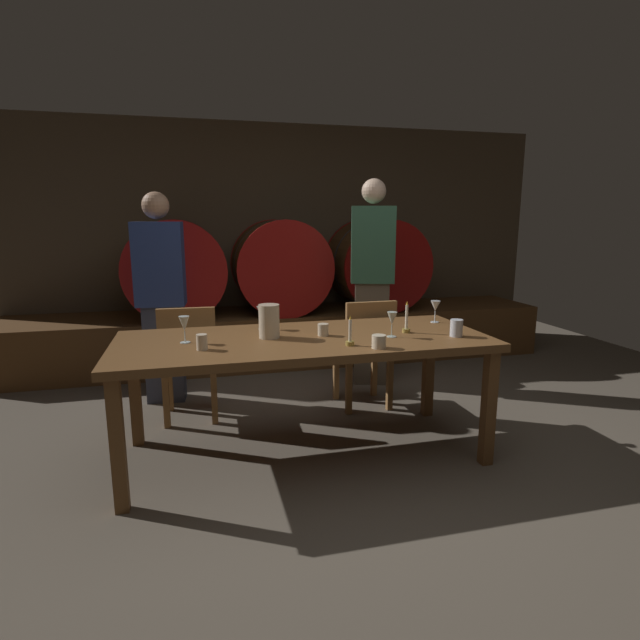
{
  "coord_description": "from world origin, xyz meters",
  "views": [
    {
      "loc": [
        -0.88,
        -2.56,
        1.49
      ],
      "look_at": [
        -0.13,
        0.42,
        0.87
      ],
      "focal_mm": 28.04,
      "sensor_mm": 36.0,
      "label": 1
    }
  ],
  "objects": [
    {
      "name": "ground_plane",
      "position": [
        0.0,
        0.0,
        0.0
      ],
      "size": [
        8.06,
        8.06,
        0.0
      ],
      "primitive_type": "plane",
      "color": "brown"
    },
    {
      "name": "back_wall",
      "position": [
        0.0,
        3.13,
        1.25
      ],
      "size": [
        6.2,
        0.24,
        2.5
      ],
      "primitive_type": "cube",
      "color": "brown",
      "rests_on": "ground"
    },
    {
      "name": "barrel_shelf",
      "position": [
        0.0,
        2.58,
        0.27
      ],
      "size": [
        5.58,
        0.9,
        0.54
      ],
      "primitive_type": "cube",
      "color": "brown",
      "rests_on": "ground"
    },
    {
      "name": "wine_barrel_left",
      "position": [
        -1.06,
        2.58,
        1.01
      ],
      "size": [
        0.96,
        0.83,
        0.96
      ],
      "color": "brown",
      "rests_on": "barrel_shelf"
    },
    {
      "name": "wine_barrel_center",
      "position": [
        -0.02,
        2.58,
        1.01
      ],
      "size": [
        0.96,
        0.83,
        0.96
      ],
      "color": "#513319",
      "rests_on": "barrel_shelf"
    },
    {
      "name": "wine_barrel_right",
      "position": [
        1.04,
        2.58,
        1.01
      ],
      "size": [
        0.96,
        0.83,
        0.96
      ],
      "color": "#513319",
      "rests_on": "barrel_shelf"
    },
    {
      "name": "dining_table",
      "position": [
        -0.25,
        0.38,
        0.7
      ],
      "size": [
        2.28,
        0.93,
        0.77
      ],
      "color": "brown",
      "rests_on": "ground"
    },
    {
      "name": "chair_left",
      "position": [
        -0.95,
        1.11,
        0.49
      ],
      "size": [
        0.41,
        0.41,
        0.88
      ],
      "rotation": [
        0.0,
        0.0,
        3.11
      ],
      "color": "olive",
      "rests_on": "ground"
    },
    {
      "name": "chair_right",
      "position": [
        0.4,
        1.05,
        0.49
      ],
      "size": [
        0.41,
        0.41,
        0.88
      ],
      "rotation": [
        0.0,
        0.0,
        3.16
      ],
      "color": "olive",
      "rests_on": "ground"
    },
    {
      "name": "guest_left",
      "position": [
        -1.15,
        1.63,
        0.87
      ],
      "size": [
        0.4,
        0.27,
        1.7
      ],
      "rotation": [
        0.0,
        0.0,
        3.06
      ],
      "color": "#33384C",
      "rests_on": "ground"
    },
    {
      "name": "guest_right",
      "position": [
        0.66,
        1.65,
        0.95
      ],
      "size": [
        0.43,
        0.34,
        1.84
      ],
      "rotation": [
        0.0,
        0.0,
        2.84
      ],
      "color": "brown",
      "rests_on": "ground"
    },
    {
      "name": "candle_left",
      "position": [
        -0.03,
        0.11,
        0.82
      ],
      "size": [
        0.05,
        0.05,
        0.18
      ],
      "color": "olive",
      "rests_on": "dining_table"
    },
    {
      "name": "candle_right",
      "position": [
        0.42,
        0.35,
        0.83
      ],
      "size": [
        0.05,
        0.05,
        0.2
      ],
      "color": "olive",
      "rests_on": "dining_table"
    },
    {
      "name": "pitcher",
      "position": [
        -0.45,
        0.42,
        0.88
      ],
      "size": [
        0.13,
        0.13,
        0.21
      ],
      "color": "beige",
      "rests_on": "dining_table"
    },
    {
      "name": "wine_glass_far_left",
      "position": [
        -0.96,
        0.41,
        0.88
      ],
      "size": [
        0.06,
        0.06,
        0.16
      ],
      "color": "silver",
      "rests_on": "dining_table"
    },
    {
      "name": "wine_glass_center_left",
      "position": [
        -0.46,
        0.68,
        0.88
      ],
      "size": [
        0.08,
        0.08,
        0.15
      ],
      "color": "silver",
      "rests_on": "dining_table"
    },
    {
      "name": "wine_glass_center_right",
      "position": [
        0.28,
        0.25,
        0.88
      ],
      "size": [
        0.06,
        0.06,
        0.16
      ],
      "color": "silver",
      "rests_on": "dining_table"
    },
    {
      "name": "wine_glass_far_right",
      "position": [
        0.75,
        0.6,
        0.89
      ],
      "size": [
        0.07,
        0.07,
        0.15
      ],
      "color": "white",
      "rests_on": "dining_table"
    },
    {
      "name": "cup_far_left",
      "position": [
        -0.86,
        0.22,
        0.82
      ],
      "size": [
        0.06,
        0.06,
        0.09
      ],
      "primitive_type": "cylinder",
      "color": "beige",
      "rests_on": "dining_table"
    },
    {
      "name": "cup_center_left",
      "position": [
        -0.12,
        0.39,
        0.81
      ],
      "size": [
        0.07,
        0.07,
        0.08
      ],
      "primitive_type": "cylinder",
      "color": "beige",
      "rests_on": "dining_table"
    },
    {
      "name": "cup_center_right",
      "position": [
        0.11,
        0.02,
        0.81
      ],
      "size": [
        0.08,
        0.08,
        0.08
      ],
      "primitive_type": "cylinder",
      "color": "beige",
      "rests_on": "dining_table"
    },
    {
      "name": "cup_far_right",
      "position": [
        0.68,
        0.17,
        0.83
      ],
      "size": [
        0.08,
        0.08,
        0.11
      ],
      "primitive_type": "cylinder",
      "color": "silver",
      "rests_on": "dining_table"
    }
  ]
}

